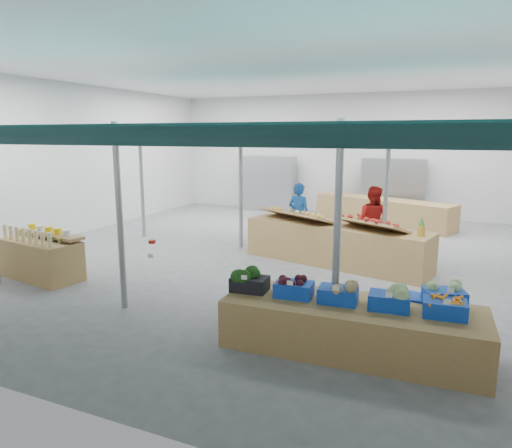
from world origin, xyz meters
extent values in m
plane|color=#5F5F62|center=(0.00, 0.00, 0.00)|extent=(13.00, 13.00, 0.00)
plane|color=silver|center=(0.00, 0.00, 4.20)|extent=(13.00, 13.00, 0.00)
plane|color=silver|center=(0.00, 6.50, 2.10)|extent=(12.00, 0.00, 12.00)
plane|color=silver|center=(-6.00, 0.00, 2.10)|extent=(0.00, 13.00, 13.00)
cylinder|color=gray|center=(-4.00, 0.50, 1.50)|extent=(0.10, 0.10, 3.00)
cylinder|color=gray|center=(-1.00, -4.00, 1.50)|extent=(0.10, 0.10, 3.00)
cylinder|color=gray|center=(-1.00, 0.50, 1.50)|extent=(0.10, 0.10, 3.00)
cylinder|color=gray|center=(2.50, -4.00, 1.50)|extent=(0.10, 0.10, 3.00)
cylinder|color=gray|center=(2.50, 0.50, 1.50)|extent=(0.10, 0.10, 3.00)
cylinder|color=gray|center=(0.75, -4.00, 2.85)|extent=(10.00, 0.06, 0.06)
cylinder|color=gray|center=(0.75, 0.50, 2.85)|extent=(10.00, 0.06, 0.06)
cube|color=#0B2D30|center=(0.75, -4.65, 2.78)|extent=(9.50, 1.28, 0.30)
cube|color=#0B2D30|center=(0.75, -3.35, 2.78)|extent=(9.50, 1.28, 0.30)
cube|color=#0B2D30|center=(0.75, -0.15, 2.78)|extent=(9.50, 1.28, 0.30)
cube|color=#0B2D30|center=(0.75, 1.15, 2.78)|extent=(9.50, 1.28, 0.30)
cube|color=#B23F33|center=(-2.50, 6.00, 1.00)|extent=(2.00, 0.50, 2.00)
cube|color=#B23F33|center=(2.00, 6.00, 1.00)|extent=(2.00, 0.50, 2.00)
cube|color=olive|center=(-3.52, -3.39, 0.38)|extent=(1.83, 1.04, 0.77)
cube|color=#997247|center=(-3.48, -3.15, 0.84)|extent=(1.76, 0.61, 0.06)
cube|color=olive|center=(2.74, -4.04, 0.32)|extent=(3.36, 1.23, 0.65)
cube|color=olive|center=(1.55, -0.07, 0.44)|extent=(4.21, 1.88, 0.88)
cube|color=olive|center=(1.82, 4.97, 0.41)|extent=(4.53, 2.57, 0.82)
cube|color=#103FB1|center=(3.42, -3.46, 0.34)|extent=(0.60, 0.45, 0.67)
imported|color=#164893|center=(0.35, 1.03, 0.82)|extent=(0.67, 0.52, 1.64)
imported|color=#A71714|center=(2.15, 1.03, 0.82)|extent=(0.92, 0.78, 1.64)
cube|color=black|center=(1.31, -4.10, 0.75)|extent=(0.52, 0.39, 0.20)
cube|color=white|center=(1.33, -4.32, 0.91)|extent=(0.08, 0.02, 0.06)
cube|color=#103FB1|center=(1.95, -4.07, 0.75)|extent=(0.52, 0.39, 0.20)
cube|color=white|center=(1.97, -4.29, 0.91)|extent=(0.08, 0.02, 0.06)
cube|color=#103FB1|center=(2.55, -4.05, 0.75)|extent=(0.52, 0.39, 0.20)
cube|color=white|center=(2.57, -4.27, 0.91)|extent=(0.08, 0.02, 0.06)
cube|color=#103FB1|center=(3.20, -4.03, 0.75)|extent=(0.52, 0.39, 0.20)
cube|color=white|center=(3.21, -4.24, 0.91)|extent=(0.08, 0.02, 0.06)
cube|color=#103FB1|center=(3.84, -4.00, 0.75)|extent=(0.52, 0.39, 0.20)
cube|color=white|center=(3.86, -4.22, 0.91)|extent=(0.08, 0.02, 0.06)
sphere|color=brown|center=(1.17, -4.21, 0.89)|extent=(0.09, 0.09, 0.09)
sphere|color=brown|center=(1.12, -4.23, 0.93)|extent=(0.06, 0.06, 0.06)
cylinder|color=red|center=(-0.57, -3.76, 1.10)|extent=(0.12, 0.12, 0.05)
cube|color=white|center=(-0.57, -3.82, 0.88)|extent=(0.10, 0.01, 0.07)
cube|color=#997247|center=(0.58, 0.05, 1.00)|extent=(2.00, 1.46, 0.26)
cube|color=#997247|center=(2.33, -0.36, 1.00)|extent=(1.65, 1.28, 0.26)
cylinder|color=#8C6019|center=(3.33, -0.59, 0.99)|extent=(0.14, 0.14, 0.22)
cone|color=#26661E|center=(3.33, -0.59, 1.18)|extent=(0.12, 0.12, 0.18)
cube|color=#103FB1|center=(3.83, -3.59, 0.75)|extent=(0.58, 0.49, 0.20)
cube|color=white|center=(3.89, -3.80, 0.91)|extent=(0.08, 0.03, 0.06)
camera|label=1|loc=(3.82, -9.67, 2.80)|focal=32.00mm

